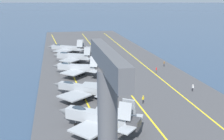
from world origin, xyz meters
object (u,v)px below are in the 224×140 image
Objects in this scene: crew_yellow_vest at (143,99)px; crew_brown_vest at (164,63)px; parked_jet_fifth at (68,48)px; crew_red_vest at (156,70)px; parked_jet_fourth at (74,56)px; parked_jet_second at (84,89)px; parked_jet_nearest at (98,117)px; crew_white_vest at (193,87)px; parked_jet_third at (78,68)px.

crew_yellow_vest is 1.00× the size of crew_brown_vest.
crew_red_vest is at bearing -145.00° from parked_jet_fifth.
parked_jet_second is at bearing 179.43° from parked_jet_fourth.
parked_jet_nearest is 8.28× the size of crew_white_vest.
parked_jet_fifth is at bearing 35.00° from crew_red_vest.
crew_yellow_vest is (-57.37, -12.90, -1.31)m from parked_jet_fifth.
parked_jet_second is at bearing 65.26° from crew_yellow_vest.
parked_jet_fourth reaches higher than crew_yellow_vest.
parked_jet_fifth is 58.82m from crew_yellow_vest.
crew_brown_vest is (-27.50, -29.61, -1.30)m from parked_jet_fifth.
crew_white_vest is at bearing -152.74° from parked_jet_fifth.
crew_white_vest is 14.94m from crew_yellow_vest.
parked_jet_nearest is at bearing 145.66° from crew_red_vest.
parked_jet_nearest is 35.02m from parked_jet_third.
parked_jet_third reaches higher than parked_jet_fifth.
parked_jet_fourth is (34.26, -0.34, 0.17)m from parked_jet_second.
parked_jet_fourth is (15.25, 0.06, 0.11)m from parked_jet_third.
parked_jet_fifth is at bearing 0.99° from parked_jet_second.
crew_white_vest is 1.01× the size of crew_red_vest.
parked_jet_third is 32.85m from parked_jet_fifth.
parked_jet_nearest is 0.88× the size of parked_jet_fifth.
parked_jet_fourth is at bearing 16.34° from crew_yellow_vest.
crew_brown_vest is (5.32, -28.31, -1.37)m from parked_jet_third.
crew_white_vest is 24.95m from crew_brown_vest.
parked_jet_fifth is 9.44× the size of crew_yellow_vest.
parked_jet_third is (19.01, -0.40, 0.05)m from parked_jet_second.
parked_jet_second is 0.89× the size of parked_jet_fifth.
crew_red_vest is (-1.85, -22.98, -1.38)m from parked_jet_third.
crew_red_vest is at bearing -53.71° from parked_jet_second.
crew_red_vest is at bearing 8.63° from crew_white_vest.
crew_brown_vest is (-9.93, -28.37, -1.48)m from parked_jet_fourth.
crew_white_vest reaches higher than crew_red_vest.
crew_yellow_vest reaches higher than crew_red_vest.
parked_jet_third reaches higher than crew_red_vest.
parked_jet_third is 15.25m from parked_jet_fourth.
parked_jet_nearest reaches higher than parked_jet_third.
crew_yellow_vest is (-5.06, 14.05, -0.01)m from crew_white_vest.
parked_jet_third is 23.09m from crew_red_vest.
parked_jet_fifth reaches higher than crew_brown_vest.
parked_jet_third is 0.92× the size of parked_jet_fifth.
parked_jet_nearest is 8.34× the size of crew_red_vest.
crew_brown_vest is at bearing -6.11° from crew_white_vest.
crew_white_vest reaches higher than crew_brown_vest.
parked_jet_second is 0.97× the size of parked_jet_fourth.
parked_jet_third is 27.18m from crew_yellow_vest.
crew_red_vest is (-34.67, -24.28, -1.31)m from parked_jet_fifth.
parked_jet_second is 8.37× the size of crew_brown_vest.
parked_jet_fifth is at bearing 27.26° from crew_white_vest.
parked_jet_fourth is at bearing -0.57° from parked_jet_second.
crew_yellow_vest is 1.00× the size of crew_red_vest.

